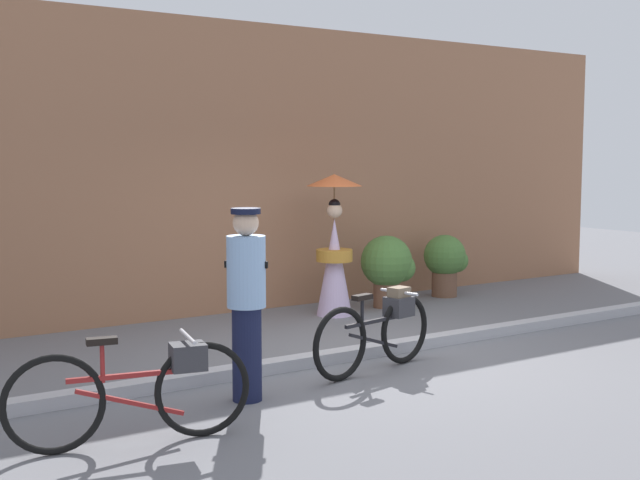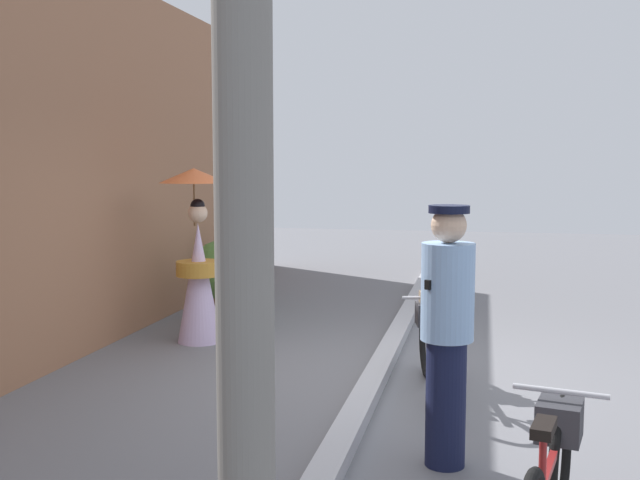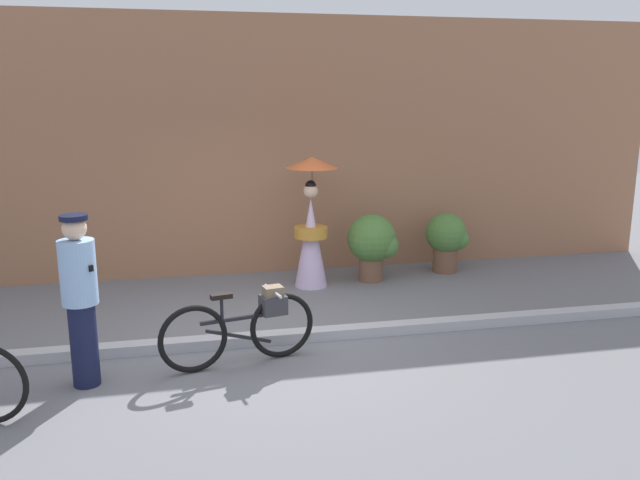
{
  "view_description": "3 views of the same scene",
  "coord_description": "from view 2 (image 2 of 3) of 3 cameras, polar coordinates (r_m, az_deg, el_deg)",
  "views": [
    {
      "loc": [
        -5.14,
        -6.95,
        2.14
      ],
      "look_at": [
        -0.26,
        0.61,
        1.22
      ],
      "focal_mm": 45.88,
      "sensor_mm": 36.0,
      "label": 1
    },
    {
      "loc": [
        -6.61,
        -0.92,
        1.96
      ],
      "look_at": [
        -0.01,
        0.55,
        1.26
      ],
      "focal_mm": 41.72,
      "sensor_mm": 36.0,
      "label": 2
    },
    {
      "loc": [
        -0.88,
        -6.96,
        2.8
      ],
      "look_at": [
        0.69,
        0.3,
        1.11
      ],
      "focal_mm": 36.42,
      "sensor_mm": 36.0,
      "label": 3
    }
  ],
  "objects": [
    {
      "name": "potted_plant_small",
      "position": [
        9.17,
        -7.44,
        -2.64
      ],
      "size": [
        0.75,
        0.73,
        1.03
      ],
      "color": "brown",
      "rests_on": "ground_plane"
    },
    {
      "name": "potted_plant_by_door",
      "position": [
        10.47,
        -6.23,
        -1.83
      ],
      "size": [
        0.66,
        0.64,
        0.95
      ],
      "color": "brown",
      "rests_on": "ground_plane"
    },
    {
      "name": "ground_plane",
      "position": [
        6.96,
        4.49,
        -10.47
      ],
      "size": [
        30.0,
        30.0,
        0.0
      ],
      "primitive_type": "plane",
      "color": "slate"
    },
    {
      "name": "person_with_parasol",
      "position": [
        8.21,
        -9.36,
        -1.33
      ],
      "size": [
        0.76,
        0.76,
        1.91
      ],
      "color": "silver",
      "rests_on": "ground_plane"
    },
    {
      "name": "sidewalk_curb",
      "position": [
        6.94,
        4.49,
        -10.0
      ],
      "size": [
        14.0,
        0.2,
        0.12
      ],
      "primitive_type": "cube",
      "color": "#B2B2B7",
      "rests_on": "ground_plane"
    },
    {
      "name": "building_wall",
      "position": [
        7.8,
        -19.66,
        5.71
      ],
      "size": [
        14.0,
        0.4,
        3.96
      ],
      "primitive_type": "cube",
      "color": "#9E6B4C",
      "rests_on": "ground_plane"
    },
    {
      "name": "bicycle_far_side",
      "position": [
        6.52,
        8.69,
        -7.77
      ],
      "size": [
        1.66,
        0.52,
        0.81
      ],
      "color": "black",
      "rests_on": "ground_plane"
    },
    {
      "name": "person_officer",
      "position": [
        4.86,
        9.71,
        -6.7
      ],
      "size": [
        0.34,
        0.34,
        1.7
      ],
      "color": "#141938",
      "rests_on": "ground_plane"
    },
    {
      "name": "utility_pole",
      "position": [
        2.28,
        -6.01,
        16.94
      ],
      "size": [
        0.18,
        0.18,
        4.8
      ],
      "primitive_type": "cylinder",
      "color": "slate",
      "rests_on": "ground_plane"
    }
  ]
}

